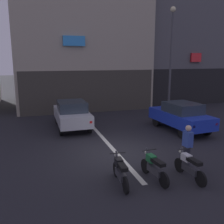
{
  "coord_description": "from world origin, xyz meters",
  "views": [
    {
      "loc": [
        -3.26,
        -9.81,
        4.01
      ],
      "look_at": [
        0.43,
        2.0,
        1.4
      ],
      "focal_mm": 40.07,
      "sensor_mm": 36.0,
      "label": 1
    }
  ],
  "objects": [
    {
      "name": "motorcycle_white_row_centre",
      "position": [
        1.62,
        -3.03,
        0.46
      ],
      "size": [
        0.55,
        1.67,
        0.98
      ],
      "color": "black",
      "rests_on": "ground"
    },
    {
      "name": "car_silver_crossing_near",
      "position": [
        -1.24,
        4.58,
        0.89
      ],
      "size": [
        1.78,
        4.11,
        1.64
      ],
      "color": "black",
      "rests_on": "ground"
    },
    {
      "name": "ground_plane",
      "position": [
        0.0,
        0.0,
        0.0
      ],
      "size": [
        120.0,
        120.0,
        0.0
      ],
      "primitive_type": "plane",
      "color": "#232328"
    },
    {
      "name": "person_by_motorcycles",
      "position": [
        2.01,
        -2.28,
        0.86
      ],
      "size": [
        0.25,
        0.38,
        1.67
      ],
      "color": "#23232D",
      "rests_on": "ground"
    },
    {
      "name": "lane_centre_line",
      "position": [
        0.0,
        6.0,
        0.0
      ],
      "size": [
        0.2,
        18.0,
        0.01
      ],
      "primitive_type": "cube",
      "color": "silver",
      "rests_on": "ground"
    },
    {
      "name": "motorcycle_green_row_left_mid",
      "position": [
        0.43,
        -2.75,
        0.46
      ],
      "size": [
        0.55,
        1.67,
        0.98
      ],
      "color": "black",
      "rests_on": "ground"
    },
    {
      "name": "building_mid_block",
      "position": [
        0.76,
        13.56,
        7.29
      ],
      "size": [
        10.62,
        9.88,
        14.61
      ],
      "color": "#B2A893",
      "rests_on": "ground"
    },
    {
      "name": "building_far_right",
      "position": [
        10.4,
        13.56,
        9.23
      ],
      "size": [
        10.35,
        8.7,
        18.49
      ],
      "color": "#56565B",
      "rests_on": "ground"
    },
    {
      "name": "street_lamp",
      "position": [
        5.54,
        5.22,
        4.42
      ],
      "size": [
        0.36,
        0.36,
        7.33
      ],
      "color": "#47474C",
      "rests_on": "ground"
    },
    {
      "name": "car_blue_parked_kerbside",
      "position": [
        4.6,
        2.22,
        0.89
      ],
      "size": [
        2.04,
        4.21,
        1.64
      ],
      "color": "black",
      "rests_on": "ground"
    },
    {
      "name": "motorcycle_black_row_leftmost",
      "position": [
        -0.76,
        -2.7,
        0.46
      ],
      "size": [
        0.55,
        1.67,
        0.98
      ],
      "color": "black",
      "rests_on": "ground"
    }
  ]
}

